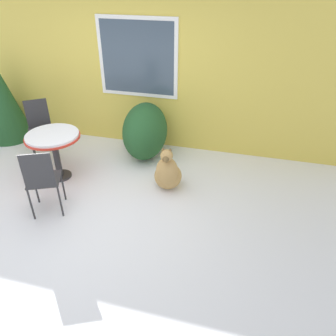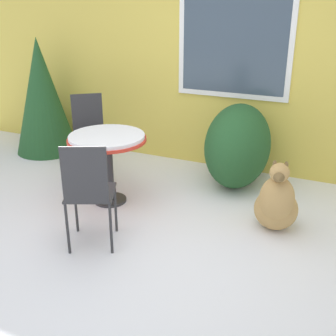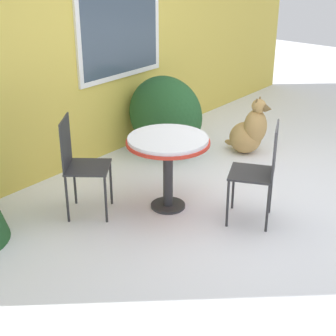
{
  "view_description": "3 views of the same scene",
  "coord_description": "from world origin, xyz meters",
  "px_view_note": "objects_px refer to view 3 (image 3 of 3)",
  "views": [
    {
      "loc": [
        1.99,
        -2.99,
        2.83
      ],
      "look_at": [
        0.97,
        0.89,
        0.33
      ],
      "focal_mm": 35.0,
      "sensor_mm": 36.0,
      "label": 1
    },
    {
      "loc": [
        1.48,
        -2.69,
        2.02
      ],
      "look_at": [
        0.0,
        0.6,
        0.55
      ],
      "focal_mm": 45.0,
      "sensor_mm": 36.0,
      "label": 2
    },
    {
      "loc": [
        -4.21,
        -2.13,
        2.46
      ],
      "look_at": [
        -0.73,
        0.73,
        0.42
      ],
      "focal_mm": 55.0,
      "sensor_mm": 36.0,
      "label": 3
    }
  ],
  "objects_px": {
    "patio_chair_near_table": "(80,162)",
    "patio_chair_far_side": "(260,169)",
    "patio_table": "(168,149)",
    "dog": "(249,132)"
  },
  "relations": [
    {
      "from": "patio_chair_far_side",
      "to": "patio_table",
      "type": "bearing_deg",
      "value": -93.06
    },
    {
      "from": "patio_chair_near_table",
      "to": "dog",
      "type": "bearing_deg",
      "value": -48.73
    },
    {
      "from": "patio_chair_near_table",
      "to": "patio_chair_far_side",
      "type": "relative_size",
      "value": 1.0
    },
    {
      "from": "patio_table",
      "to": "patio_chair_near_table",
      "type": "xyz_separation_m",
      "value": [
        -0.61,
        0.57,
        -0.08
      ]
    },
    {
      "from": "patio_chair_far_side",
      "to": "dog",
      "type": "height_order",
      "value": "patio_chair_far_side"
    },
    {
      "from": "patio_chair_near_table",
      "to": "patio_chair_far_side",
      "type": "height_order",
      "value": "same"
    },
    {
      "from": "patio_table",
      "to": "dog",
      "type": "bearing_deg",
      "value": 3.78
    },
    {
      "from": "patio_chair_far_side",
      "to": "dog",
      "type": "distance_m",
      "value": 1.69
    },
    {
      "from": "patio_chair_far_side",
      "to": "dog",
      "type": "relative_size",
      "value": 1.33
    },
    {
      "from": "patio_chair_far_side",
      "to": "patio_chair_near_table",
      "type": "bearing_deg",
      "value": -80.63
    }
  ]
}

